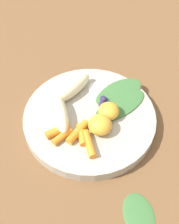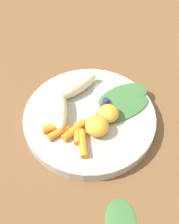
{
  "view_description": "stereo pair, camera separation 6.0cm",
  "coord_description": "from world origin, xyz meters",
  "px_view_note": "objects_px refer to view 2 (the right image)",
  "views": [
    {
      "loc": [
        -0.1,
        -0.38,
        0.53
      ],
      "look_at": [
        0.0,
        0.0,
        0.04
      ],
      "focal_mm": 47.92,
      "sensor_mm": 36.0,
      "label": 1
    },
    {
      "loc": [
        -0.04,
        -0.39,
        0.53
      ],
      "look_at": [
        0.0,
        0.0,
        0.04
      ],
      "focal_mm": 47.92,
      "sensor_mm": 36.0,
      "label": 2
    }
  ],
  "objects_px": {
    "kale_leaf_stray": "(121,220)",
    "banana_peeled_right": "(76,87)",
    "bowl": "(90,118)",
    "orange_segment_near": "(108,113)",
    "banana_peeled_left": "(59,108)"
  },
  "relations": [
    {
      "from": "orange_segment_near",
      "to": "kale_leaf_stray",
      "type": "height_order",
      "value": "orange_segment_near"
    },
    {
      "from": "kale_leaf_stray",
      "to": "banana_peeled_right",
      "type": "bearing_deg",
      "value": -165.0
    },
    {
      "from": "banana_peeled_right",
      "to": "orange_segment_near",
      "type": "height_order",
      "value": "same"
    },
    {
      "from": "bowl",
      "to": "banana_peeled_right",
      "type": "relative_size",
      "value": 2.52
    },
    {
      "from": "orange_segment_near",
      "to": "banana_peeled_left",
      "type": "bearing_deg",
      "value": 165.41
    },
    {
      "from": "banana_peeled_left",
      "to": "orange_segment_near",
      "type": "xyz_separation_m",
      "value": [
        0.1,
        -0.03,
        -0.0
      ]
    },
    {
      "from": "bowl",
      "to": "kale_leaf_stray",
      "type": "xyz_separation_m",
      "value": [
        0.03,
        -0.22,
        -0.01
      ]
    },
    {
      "from": "bowl",
      "to": "banana_peeled_right",
      "type": "xyz_separation_m",
      "value": [
        -0.02,
        0.07,
        0.03
      ]
    },
    {
      "from": "bowl",
      "to": "kale_leaf_stray",
      "type": "height_order",
      "value": "bowl"
    },
    {
      "from": "banana_peeled_left",
      "to": "kale_leaf_stray",
      "type": "xyz_separation_m",
      "value": [
        0.09,
        -0.23,
        -0.04
      ]
    },
    {
      "from": "bowl",
      "to": "kale_leaf_stray",
      "type": "bearing_deg",
      "value": -82.13
    },
    {
      "from": "bowl",
      "to": "banana_peeled_right",
      "type": "distance_m",
      "value": 0.08
    },
    {
      "from": "bowl",
      "to": "banana_peeled_left",
      "type": "xyz_separation_m",
      "value": [
        -0.06,
        0.01,
        0.03
      ]
    },
    {
      "from": "banana_peeled_left",
      "to": "orange_segment_near",
      "type": "height_order",
      "value": "same"
    },
    {
      "from": "kale_leaf_stray",
      "to": "bowl",
      "type": "bearing_deg",
      "value": -167.5
    }
  ]
}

